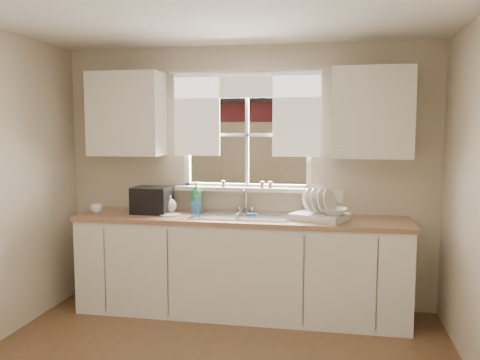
% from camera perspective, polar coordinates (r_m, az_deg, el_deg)
% --- Properties ---
extents(room_walls, '(3.62, 4.02, 2.50)m').
position_cam_1_polar(room_walls, '(2.93, -6.28, -3.73)').
color(room_walls, beige).
rests_on(room_walls, ground).
extents(window, '(1.38, 0.16, 1.06)m').
position_cam_1_polar(window, '(4.90, 0.77, 3.17)').
color(window, white).
rests_on(window, room_walls).
extents(curtains, '(1.50, 0.03, 0.81)m').
position_cam_1_polar(curtains, '(4.85, 0.67, 8.43)').
color(curtains, white).
rests_on(curtains, room_walls).
extents(base_cabinets, '(3.00, 0.62, 0.87)m').
position_cam_1_polar(base_cabinets, '(4.76, 0.07, -9.76)').
color(base_cabinets, white).
rests_on(base_cabinets, ground).
extents(countertop, '(3.04, 0.65, 0.04)m').
position_cam_1_polar(countertop, '(4.66, 0.07, -4.37)').
color(countertop, '#9F724F').
rests_on(countertop, base_cabinets).
extents(upper_cabinet_left, '(0.70, 0.33, 0.80)m').
position_cam_1_polar(upper_cabinet_left, '(5.06, -12.63, 7.24)').
color(upper_cabinet_left, white).
rests_on(upper_cabinet_left, room_walls).
extents(upper_cabinet_right, '(0.70, 0.33, 0.80)m').
position_cam_1_polar(upper_cabinet_right, '(4.66, 14.57, 7.30)').
color(upper_cabinet_right, white).
rests_on(upper_cabinet_right, room_walls).
extents(wall_outlet, '(0.08, 0.01, 0.12)m').
position_cam_1_polar(wall_outlet, '(4.85, 11.02, -1.79)').
color(wall_outlet, beige).
rests_on(wall_outlet, room_walls).
extents(sill_jars, '(0.50, 0.04, 0.06)m').
position_cam_1_polar(sill_jars, '(4.86, 1.33, -0.48)').
color(sill_jars, brown).
rests_on(sill_jars, window).
extents(backyard, '(20.00, 10.00, 6.13)m').
position_cam_1_polar(backyard, '(11.37, 9.57, 14.70)').
color(backyard, '#335421').
rests_on(backyard, ground).
extents(sink, '(0.88, 0.52, 0.40)m').
position_cam_1_polar(sink, '(4.70, 0.14, -4.92)').
color(sink, '#B7B7BC').
rests_on(sink, countertop).
extents(dish_rack, '(0.55, 0.49, 0.31)m').
position_cam_1_polar(dish_rack, '(4.53, 8.95, -3.56)').
color(dish_rack, silver).
rests_on(dish_rack, countertop).
extents(bowl, '(0.26, 0.26, 0.06)m').
position_cam_1_polar(bowl, '(4.48, 10.55, -3.49)').
color(bowl, silver).
rests_on(bowl, dish_rack).
extents(soap_bottle_a, '(0.15, 0.15, 0.29)m').
position_cam_1_polar(soap_bottle_a, '(4.92, -4.91, -1.89)').
color(soap_bottle_a, green).
rests_on(soap_bottle_a, countertop).
extents(soap_bottle_b, '(0.08, 0.08, 0.17)m').
position_cam_1_polar(soap_bottle_b, '(4.87, -4.98, -2.70)').
color(soap_bottle_b, '#3677CA').
rests_on(soap_bottle_b, countertop).
extents(soap_bottle_c, '(0.18, 0.18, 0.18)m').
position_cam_1_polar(soap_bottle_c, '(4.91, -7.97, -2.56)').
color(soap_bottle_c, '#EFEAC5').
rests_on(soap_bottle_c, countertop).
extents(saucer, '(0.19, 0.19, 0.01)m').
position_cam_1_polar(saucer, '(4.76, -7.84, -3.89)').
color(saucer, beige).
rests_on(saucer, countertop).
extents(cup, '(0.14, 0.14, 0.09)m').
position_cam_1_polar(cup, '(5.01, -15.83, -3.11)').
color(cup, white).
rests_on(cup, countertop).
extents(black_appliance, '(0.34, 0.30, 0.25)m').
position_cam_1_polar(black_appliance, '(4.91, -9.86, -2.21)').
color(black_appliance, black).
rests_on(black_appliance, countertop).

